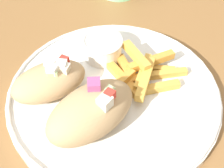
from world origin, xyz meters
TOP-DOWN VIEW (x-y plane):
  - table at (0.00, 0.00)m, footprint 1.16×1.16m
  - plate at (-0.00, -0.02)m, footprint 0.32×0.32m
  - pita_sandwich_near at (-0.06, -0.05)m, footprint 0.14×0.09m
  - pita_sandwich_far at (-0.08, 0.03)m, footprint 0.12×0.08m
  - fries_pile at (0.04, -0.02)m, footprint 0.15×0.11m
  - sauce_ramekin at (0.03, 0.05)m, footprint 0.07×0.07m

SIDE VIEW (x-z plane):
  - table at x=0.00m, z-range 0.28..1.00m
  - plate at x=0.00m, z-range 0.72..0.74m
  - fries_pile at x=0.04m, z-range 0.73..0.76m
  - sauce_ramekin at x=0.03m, z-range 0.73..0.77m
  - pita_sandwich_far at x=-0.08m, z-range 0.73..0.78m
  - pita_sandwich_near at x=-0.06m, z-range 0.73..0.80m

